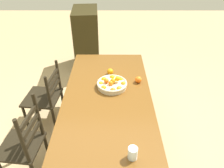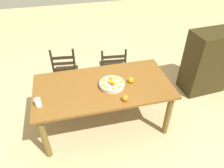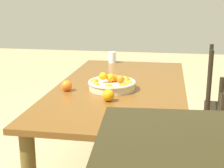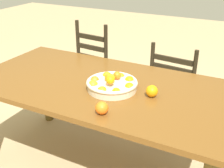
{
  "view_description": "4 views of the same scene",
  "coord_description": "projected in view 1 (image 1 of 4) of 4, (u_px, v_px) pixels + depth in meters",
  "views": [
    {
      "loc": [
        -1.88,
        -0.05,
        2.19
      ],
      "look_at": [
        0.12,
        -0.05,
        0.8
      ],
      "focal_mm": 33.94,
      "sensor_mm": 36.0,
      "label": 1
    },
    {
      "loc": [
        -0.41,
        -2.25,
        2.59
      ],
      "look_at": [
        0.12,
        -0.05,
        0.8
      ],
      "focal_mm": 34.09,
      "sensor_mm": 36.0,
      "label": 2
    },
    {
      "loc": [
        2.42,
        0.34,
        1.43
      ],
      "look_at": [
        0.12,
        -0.05,
        0.8
      ],
      "focal_mm": 53.51,
      "sensor_mm": 36.0,
      "label": 3
    },
    {
      "loc": [
        0.91,
        -1.61,
        1.63
      ],
      "look_at": [
        0.12,
        -0.05,
        0.8
      ],
      "focal_mm": 45.94,
      "sensor_mm": 36.0,
      "label": 4
    }
  ],
  "objects": [
    {
      "name": "ground_plane",
      "position": [
        108.0,
        139.0,
        2.8
      ],
      "size": [
        12.0,
        12.0,
        0.0
      ],
      "primitive_type": "plane",
      "color": "tan"
    },
    {
      "name": "dining_table",
      "position": [
        108.0,
        101.0,
        2.42
      ],
      "size": [
        1.88,
        0.96,
        0.76
      ],
      "color": "brown",
      "rests_on": "ground"
    },
    {
      "name": "chair_near_window",
      "position": [
        46.0,
        97.0,
        2.83
      ],
      "size": [
        0.49,
        0.49,
        0.89
      ],
      "rotation": [
        0.0,
        0.0,
        3.04
      ],
      "color": "black",
      "rests_on": "ground"
    },
    {
      "name": "chair_by_cabinet",
      "position": [
        25.0,
        145.0,
        2.13
      ],
      "size": [
        0.44,
        0.44,
        1.0
      ],
      "rotation": [
        0.0,
        0.0,
        3.03
      ],
      "color": "black",
      "rests_on": "ground"
    },
    {
      "name": "cabinet",
      "position": [
        87.0,
        39.0,
        4.08
      ],
      "size": [
        0.78,
        0.5,
        1.15
      ],
      "primitive_type": "cube",
      "rotation": [
        0.0,
        0.0,
        0.07
      ],
      "color": "black",
      "rests_on": "ground"
    },
    {
      "name": "fruit_bowl",
      "position": [
        112.0,
        84.0,
        2.43
      ],
      "size": [
        0.35,
        0.35,
        0.13
      ],
      "color": "beige",
      "rests_on": "dining_table"
    },
    {
      "name": "orange_loose_0",
      "position": [
        110.0,
        72.0,
        2.66
      ],
      "size": [
        0.08,
        0.08,
        0.08
      ],
      "primitive_type": "sphere",
      "color": "orange",
      "rests_on": "dining_table"
    },
    {
      "name": "orange_loose_1",
      "position": [
        138.0,
        80.0,
        2.51
      ],
      "size": [
        0.08,
        0.08,
        0.08
      ],
      "primitive_type": "sphere",
      "color": "orange",
      "rests_on": "dining_table"
    },
    {
      "name": "drinking_glass",
      "position": [
        133.0,
        153.0,
        1.63
      ],
      "size": [
        0.08,
        0.08,
        0.11
      ],
      "primitive_type": "cylinder",
      "color": "silver",
      "rests_on": "dining_table"
    }
  ]
}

